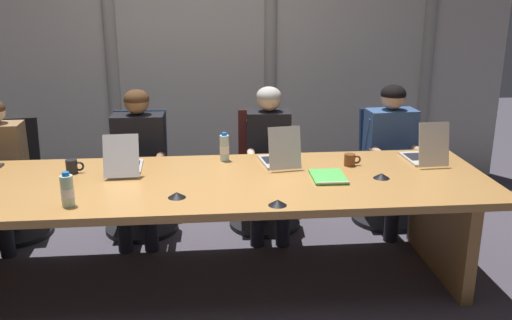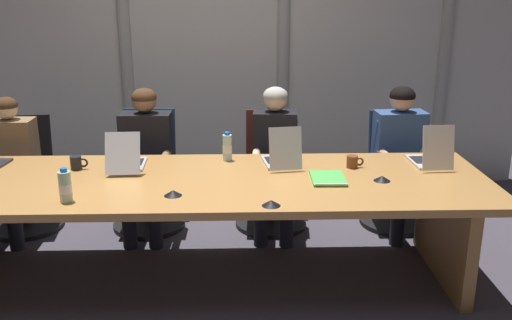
# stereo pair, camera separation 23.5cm
# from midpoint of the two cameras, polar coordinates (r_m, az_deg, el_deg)

# --- Properties ---
(ground_plane) EXTENTS (12.28, 12.28, 0.00)m
(ground_plane) POSITION_cam_midpoint_polar(r_m,az_deg,el_deg) (4.03, -6.86, -12.00)
(ground_plane) COLOR #47424C
(conference_table) EXTENTS (3.82, 1.15, 0.73)m
(conference_table) POSITION_cam_midpoint_polar(r_m,az_deg,el_deg) (3.78, -7.18, -4.13)
(conference_table) COLOR #B77F42
(conference_table) RESTS_ON ground_plane
(curtain_backdrop) EXTENTS (6.14, 0.16, 3.19)m
(curtain_backdrop) POSITION_cam_midpoint_polar(r_m,az_deg,el_deg) (5.56, -7.03, 13.36)
(curtain_backdrop) COLOR beige
(curtain_backdrop) RESTS_ON ground_plane
(laptop_left_mid) EXTENTS (0.25, 0.42, 0.29)m
(laptop_left_mid) POSITION_cam_midpoint_polar(r_m,az_deg,el_deg) (4.00, -14.86, -0.35)
(laptop_left_mid) COLOR #BCBCC1
(laptop_left_mid) RESTS_ON conference_table
(laptop_center) EXTENTS (0.27, 0.40, 0.31)m
(laptop_center) POSITION_cam_midpoint_polar(r_m,az_deg,el_deg) (3.99, 0.72, 0.27)
(laptop_center) COLOR #BCBCC1
(laptop_center) RESTS_ON conference_table
(laptop_right_mid) EXTENTS (0.23, 0.40, 0.32)m
(laptop_right_mid) POSITION_cam_midpoint_polar(r_m,az_deg,el_deg) (4.20, 15.17, 0.56)
(laptop_right_mid) COLOR beige
(laptop_right_mid) RESTS_ON conference_table
(office_chair_left_end) EXTENTS (0.60, 0.60, 0.92)m
(office_chair_left_end) POSITION_cam_midpoint_polar(r_m,az_deg,el_deg) (5.05, -24.67, -3.03)
(office_chair_left_end) COLOR black
(office_chair_left_end) RESTS_ON ground_plane
(office_chair_left_mid) EXTENTS (0.60, 0.60, 0.97)m
(office_chair_left_mid) POSITION_cam_midpoint_polar(r_m,az_deg,el_deg) (4.80, -12.96, -2.68)
(office_chair_left_mid) COLOR navy
(office_chair_left_mid) RESTS_ON ground_plane
(office_chair_center) EXTENTS (0.60, 0.60, 0.95)m
(office_chair_center) POSITION_cam_midpoint_polar(r_m,az_deg,el_deg) (4.77, -0.56, -2.41)
(office_chair_center) COLOR #511E19
(office_chair_center) RESTS_ON ground_plane
(office_chair_right_mid) EXTENTS (0.60, 0.60, 0.94)m
(office_chair_right_mid) POSITION_cam_midpoint_polar(r_m,az_deg,el_deg) (4.97, 11.78, -2.01)
(office_chair_right_mid) COLOR navy
(office_chair_right_mid) RESTS_ON ground_plane
(person_left_mid) EXTENTS (0.42, 0.55, 1.19)m
(person_left_mid) POSITION_cam_midpoint_polar(r_m,az_deg,el_deg) (4.56, -13.24, 0.42)
(person_left_mid) COLOR black
(person_left_mid) RESTS_ON ground_plane
(person_center) EXTENTS (0.39, 0.56, 1.19)m
(person_center) POSITION_cam_midpoint_polar(r_m,az_deg,el_deg) (4.52, -0.17, 0.75)
(person_center) COLOR black
(person_center) RESTS_ON ground_plane
(person_right_mid) EXTENTS (0.43, 0.56, 1.19)m
(person_right_mid) POSITION_cam_midpoint_polar(r_m,az_deg,el_deg) (4.73, 12.34, 1.17)
(person_right_mid) COLOR #335184
(person_right_mid) RESTS_ON ground_plane
(water_bottle_primary) EXTENTS (0.08, 0.08, 0.21)m
(water_bottle_primary) POSITION_cam_midpoint_polar(r_m,az_deg,el_deg) (3.46, -20.40, -2.97)
(water_bottle_primary) COLOR #ADD1B2
(water_bottle_primary) RESTS_ON conference_table
(water_bottle_secondary) EXTENTS (0.07, 0.07, 0.21)m
(water_bottle_secondary) POSITION_cam_midpoint_polar(r_m,az_deg,el_deg) (4.10, -4.86, 1.20)
(water_bottle_secondary) COLOR silver
(water_bottle_secondary) RESTS_ON conference_table
(coffee_mug_near) EXTENTS (0.12, 0.08, 0.09)m
(coffee_mug_near) POSITION_cam_midpoint_polar(r_m,az_deg,el_deg) (4.07, -19.66, -0.63)
(coffee_mug_near) COLOR black
(coffee_mug_near) RESTS_ON conference_table
(coffee_mug_far) EXTENTS (0.12, 0.08, 0.09)m
(coffee_mug_far) POSITION_cam_midpoint_polar(r_m,az_deg,el_deg) (4.03, 7.87, 0.00)
(coffee_mug_far) COLOR brown
(coffee_mug_far) RESTS_ON conference_table
(conference_mic_left_side) EXTENTS (0.11, 0.11, 0.03)m
(conference_mic_left_side) POSITION_cam_midpoint_polar(r_m,az_deg,el_deg) (3.80, 10.85, -1.59)
(conference_mic_left_side) COLOR black
(conference_mic_left_side) RESTS_ON conference_table
(conference_mic_middle) EXTENTS (0.11, 0.11, 0.03)m
(conference_mic_middle) POSITION_cam_midpoint_polar(r_m,az_deg,el_deg) (3.45, -9.95, -3.51)
(conference_mic_middle) COLOR black
(conference_mic_middle) RESTS_ON conference_table
(conference_mic_right_side) EXTENTS (0.11, 0.11, 0.03)m
(conference_mic_right_side) POSITION_cam_midpoint_polar(r_m,az_deg,el_deg) (3.28, 0.14, -4.34)
(conference_mic_right_side) COLOR black
(conference_mic_right_side) RESTS_ON conference_table
(spiral_notepad) EXTENTS (0.23, 0.31, 0.03)m
(spiral_notepad) POSITION_cam_midpoint_polar(r_m,az_deg,el_deg) (3.76, 5.56, -1.73)
(spiral_notepad) COLOR #4CB74C
(spiral_notepad) RESTS_ON conference_table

